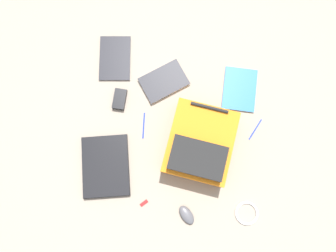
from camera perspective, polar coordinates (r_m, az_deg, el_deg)
The scene contains 12 objects.
ground_plane at distance 1.79m, azimuth 1.36°, elevation -0.27°, with size 3.33×3.33×0.00m, color gray.
backpack at distance 1.70m, azimuth 5.74°, elevation -3.32°, with size 0.37×0.43×0.20m.
laptop at distance 1.78m, azimuth -10.86°, elevation -6.99°, with size 0.31×0.37×0.03m.
book_comic at distance 1.83m, azimuth -0.61°, elevation 7.84°, with size 0.30×0.28×0.02m.
book_red at distance 1.87m, azimuth 12.65°, elevation 6.34°, with size 0.18×0.25×0.01m.
book_blue at distance 1.91m, azimuth -9.24°, elevation 11.72°, with size 0.21×0.29×0.01m.
computer_mouse at distance 1.76m, azimuth 3.44°, elevation -15.45°, with size 0.06×0.11×0.03m, color #4C4C51.
cable_coil at distance 1.81m, azimuth 13.88°, elevation -14.76°, with size 0.12×0.12×0.01m, color silver.
power_brick at distance 1.82m, azimuth -8.43°, elevation 4.67°, with size 0.07×0.11×0.03m, color black.
pen_black at distance 1.79m, azimuth -4.21°, elevation 0.09°, with size 0.01×0.01×0.14m, color #1933B2.
pen_blue at distance 1.85m, azimuth 15.32°, elevation -0.60°, with size 0.01×0.01×0.14m, color #1933B2.
usb_stick at distance 1.77m, azimuth -4.16°, elevation -13.46°, with size 0.02×0.05×0.01m, color #B21919.
Camera 1 is at (-0.00, -0.29, 1.76)m, focal length 34.46 mm.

